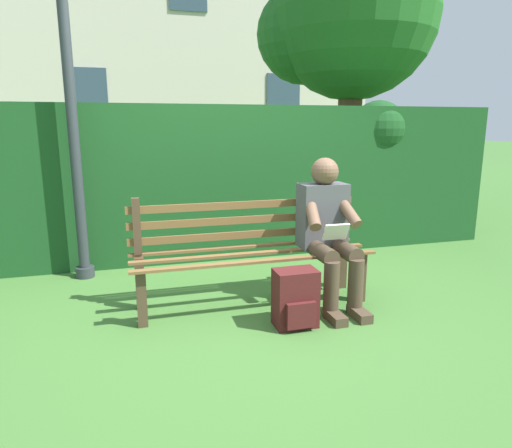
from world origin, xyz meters
The scene contains 8 objects.
ground centered at (0.00, 0.00, 0.00)m, with size 60.00×60.00×0.00m, color #3D6B2D.
park_bench centered at (0.00, -0.08, 0.45)m, with size 1.89×0.49×0.88m.
person_seated centered at (-0.60, 0.10, 0.62)m, with size 0.44×0.73×1.17m.
hedge_backdrop centered at (-0.02, -1.61, 0.84)m, with size 6.53×0.78×1.70m.
tree centered at (-2.21, -2.99, 2.87)m, with size 2.48×2.36×4.12m.
building_facade centered at (-0.74, -9.77, 3.75)m, with size 9.65×2.97×7.50m.
backpack centered at (-0.19, 0.46, 0.21)m, with size 0.30×0.27×0.42m.
lamp_post centered at (1.35, -1.09, 2.30)m, with size 0.31×0.31×3.35m.
Camera 1 is at (0.92, 3.30, 1.42)m, focal length 31.78 mm.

